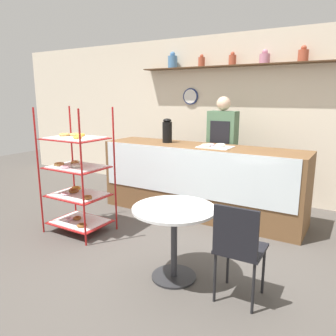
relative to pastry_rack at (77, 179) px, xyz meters
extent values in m
plane|color=#4C4742|center=(1.06, -0.04, -0.69)|extent=(14.00, 14.00, 0.00)
cube|color=beige|center=(1.06, 2.54, 0.66)|extent=(10.00, 0.06, 2.70)
cube|color=#4C331E|center=(1.06, 2.39, 1.49)|extent=(3.24, 0.24, 0.02)
cylinder|color=#4C7FB2|center=(-0.01, 2.39, 1.60)|extent=(0.16, 0.16, 0.21)
sphere|color=#4C7FB2|center=(-0.01, 2.39, 1.73)|extent=(0.09, 0.09, 0.09)
cylinder|color=#B24C33|center=(0.55, 2.39, 1.57)|extent=(0.11, 0.11, 0.15)
sphere|color=#B24C33|center=(0.55, 2.39, 1.67)|extent=(0.06, 0.06, 0.06)
cylinder|color=#B24C33|center=(1.09, 2.39, 1.57)|extent=(0.12, 0.12, 0.16)
sphere|color=#B24C33|center=(1.09, 2.39, 1.67)|extent=(0.07, 0.07, 0.07)
cylinder|color=#CC7F99|center=(1.60, 2.39, 1.57)|extent=(0.16, 0.16, 0.14)
sphere|color=#CC7F99|center=(1.60, 2.39, 1.66)|extent=(0.09, 0.09, 0.09)
cylinder|color=#B24C33|center=(2.15, 2.39, 1.58)|extent=(0.14, 0.14, 0.16)
sphere|color=#B24C33|center=(2.15, 2.39, 1.68)|extent=(0.08, 0.08, 0.08)
cylinder|color=navy|center=(0.30, 2.49, 1.01)|extent=(0.28, 0.03, 0.28)
cylinder|color=white|center=(0.30, 2.48, 1.01)|extent=(0.25, 0.00, 0.25)
cube|color=brown|center=(1.06, 1.35, -0.18)|extent=(2.94, 0.70, 1.02)
cube|color=silver|center=(1.06, 0.99, 0.00)|extent=(2.82, 0.01, 0.65)
cylinder|color=#A51919|center=(-0.36, -0.28, 0.10)|extent=(0.02, 0.02, 1.57)
cylinder|color=#A51919|center=(0.38, -0.28, 0.10)|extent=(0.02, 0.02, 1.57)
cylinder|color=#A51919|center=(-0.36, 0.28, 0.10)|extent=(0.02, 0.02, 1.57)
cylinder|color=#A51919|center=(0.38, 0.28, 0.10)|extent=(0.02, 0.02, 1.57)
cube|color=#A51919|center=(0.01, 0.00, -0.57)|extent=(0.71, 0.53, 0.01)
cube|color=white|center=(0.01, 0.00, -0.56)|extent=(0.63, 0.47, 0.01)
torus|color=brown|center=(0.17, -0.13, -0.53)|extent=(0.12, 0.12, 0.03)
torus|color=#EAB2C1|center=(-0.12, -0.06, -0.53)|extent=(0.10, 0.10, 0.03)
torus|color=brown|center=(-0.05, 0.01, -0.53)|extent=(0.11, 0.11, 0.03)
cube|color=#A51919|center=(0.01, 0.00, -0.21)|extent=(0.71, 0.53, 0.01)
cube|color=white|center=(0.01, 0.00, -0.20)|extent=(0.63, 0.47, 0.01)
torus|color=brown|center=(-0.09, 0.02, -0.17)|extent=(0.13, 0.13, 0.04)
torus|color=gold|center=(-0.16, 0.13, -0.17)|extent=(0.12, 0.12, 0.04)
torus|color=#EAB2C1|center=(-0.09, -0.13, -0.18)|extent=(0.11, 0.11, 0.03)
torus|color=tan|center=(-0.16, 0.08, -0.18)|extent=(0.11, 0.11, 0.03)
torus|color=brown|center=(0.25, -0.09, -0.17)|extent=(0.12, 0.12, 0.03)
cube|color=#A51919|center=(0.01, 0.00, 0.15)|extent=(0.71, 0.53, 0.01)
cube|color=white|center=(0.01, 0.00, 0.16)|extent=(0.63, 0.47, 0.01)
torus|color=#EAB2C1|center=(-0.03, -0.15, 0.18)|extent=(0.12, 0.12, 0.03)
torus|color=silver|center=(0.05, -0.03, 0.19)|extent=(0.14, 0.14, 0.04)
torus|color=tan|center=(-0.21, -0.08, 0.18)|extent=(0.13, 0.13, 0.03)
torus|color=tan|center=(-0.14, 0.11, 0.18)|extent=(0.11, 0.11, 0.03)
cube|color=#A51919|center=(0.01, 0.00, 0.51)|extent=(0.71, 0.53, 0.01)
cube|color=white|center=(0.01, 0.00, 0.52)|extent=(0.63, 0.47, 0.01)
torus|color=tan|center=(-0.20, 0.02, 0.54)|extent=(0.13, 0.13, 0.03)
torus|color=tan|center=(-0.09, 0.09, 0.54)|extent=(0.13, 0.13, 0.03)
torus|color=gold|center=(0.14, -0.08, 0.54)|extent=(0.11, 0.11, 0.03)
torus|color=gold|center=(-0.01, 0.11, 0.54)|extent=(0.12, 0.12, 0.03)
cube|color=#282833|center=(1.18, 1.86, -0.22)|extent=(0.26, 0.19, 0.94)
cube|color=#4C7051|center=(1.18, 1.86, 0.52)|extent=(0.43, 0.22, 0.55)
cube|color=black|center=(1.18, 1.75, 0.42)|extent=(0.30, 0.01, 0.46)
sphere|color=beige|center=(1.18, 1.86, 0.91)|extent=(0.21, 0.21, 0.21)
cylinder|color=#262628|center=(1.60, -0.34, -0.68)|extent=(0.43, 0.43, 0.02)
cylinder|color=#333338|center=(1.60, -0.34, -0.34)|extent=(0.06, 0.06, 0.66)
cylinder|color=white|center=(1.60, -0.34, 0.01)|extent=(0.78, 0.78, 0.02)
cylinder|color=black|center=(2.40, -0.16, -0.47)|extent=(0.02, 0.02, 0.44)
cylinder|color=black|center=(2.07, -0.17, -0.47)|extent=(0.02, 0.02, 0.44)
cylinder|color=black|center=(2.40, -0.48, -0.47)|extent=(0.02, 0.02, 0.44)
cylinder|color=black|center=(2.08, -0.49, -0.47)|extent=(0.02, 0.02, 0.44)
cube|color=black|center=(2.24, -0.33, -0.23)|extent=(0.39, 0.39, 0.03)
cube|color=black|center=(2.24, -0.50, -0.02)|extent=(0.36, 0.04, 0.40)
cylinder|color=black|center=(0.49, 1.38, 0.48)|extent=(0.14, 0.14, 0.31)
ellipsoid|color=black|center=(0.49, 1.38, 0.66)|extent=(0.12, 0.12, 0.06)
cube|color=white|center=(1.30, 1.30, 0.34)|extent=(0.45, 0.34, 0.01)
torus|color=#EAB2C1|center=(1.22, 1.32, 0.36)|extent=(0.11, 0.11, 0.03)
torus|color=silver|center=(1.19, 1.24, 0.36)|extent=(0.12, 0.12, 0.03)
torus|color=silver|center=(1.35, 1.36, 0.36)|extent=(0.13, 0.13, 0.04)
camera|label=1|loc=(3.02, -2.81, 1.02)|focal=35.00mm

